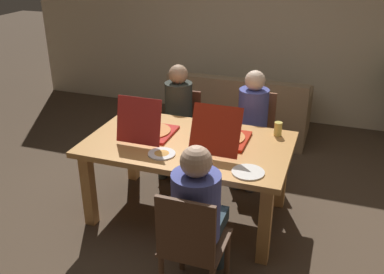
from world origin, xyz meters
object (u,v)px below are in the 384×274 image
(drinking_glass_2, at_px, (195,144))
(couch, at_px, (240,112))
(person_2, at_px, (252,119))
(person_1, at_px, (177,111))
(person_0, at_px, (199,208))
(pizza_box_0, at_px, (149,130))
(dining_table, at_px, (188,152))
(drinking_glass_1, at_px, (122,121))
(plate_0, at_px, (162,153))
(chair_0, at_px, (191,245))
(plate_1, at_px, (248,172))
(pizza_box_1, at_px, (223,137))
(chair_1, at_px, (182,123))
(chair_2, at_px, (253,131))
(drinking_glass_0, at_px, (278,129))

(drinking_glass_2, bearing_deg, couch, 92.63)
(person_2, height_order, couch, person_2)
(person_1, bearing_deg, person_0, -64.15)
(person_2, bearing_deg, pizza_box_0, -132.74)
(person_1, height_order, drinking_glass_2, person_1)
(dining_table, relative_size, drinking_glass_1, 15.48)
(person_2, relative_size, pizza_box_0, 2.41)
(person_1, relative_size, plate_0, 5.16)
(person_1, bearing_deg, dining_table, -62.20)
(chair_0, relative_size, person_2, 0.78)
(person_0, height_order, couch, person_0)
(plate_0, bearing_deg, plate_1, -5.18)
(pizza_box_0, bearing_deg, plate_1, -20.79)
(person_1, height_order, pizza_box_1, person_1)
(plate_0, bearing_deg, person_1, 105.06)
(person_2, bearing_deg, chair_1, 172.35)
(person_0, relative_size, chair_2, 1.32)
(person_0, distance_m, drinking_glass_1, 1.49)
(dining_table, bearing_deg, person_1, 117.80)
(drinking_glass_1, distance_m, couch, 2.09)
(dining_table, xyz_separation_m, plate_0, (-0.13, -0.31, 0.11))
(chair_0, relative_size, drinking_glass_0, 7.21)
(chair_2, distance_m, pizza_box_1, 0.97)
(person_1, distance_m, plate_1, 1.58)
(chair_0, xyz_separation_m, person_1, (-0.82, 1.84, 0.19))
(pizza_box_0, distance_m, drinking_glass_0, 1.18)
(person_1, xyz_separation_m, couch, (0.44, 1.20, -0.40))
(plate_1, bearing_deg, drinking_glass_1, 160.03)
(pizza_box_1, xyz_separation_m, drinking_glass_0, (0.43, 0.31, 0.01))
(pizza_box_1, xyz_separation_m, plate_0, (-0.42, -0.39, -0.04))
(plate_1, relative_size, drinking_glass_2, 2.06)
(chair_1, bearing_deg, plate_0, -76.65)
(person_1, xyz_separation_m, plate_0, (0.30, -1.12, 0.07))
(person_2, distance_m, drinking_glass_1, 1.33)
(drinking_glass_2, xyz_separation_m, couch, (-0.10, 2.14, -0.53))
(couch, bearing_deg, drinking_glass_1, -110.84)
(drinking_glass_1, bearing_deg, pizza_box_0, -17.37)
(drinking_glass_0, bearing_deg, chair_2, 119.18)
(pizza_box_1, distance_m, drinking_glass_0, 0.53)
(person_0, height_order, chair_2, person_0)
(chair_1, xyz_separation_m, person_2, (0.82, -0.11, 0.21))
(person_2, distance_m, pizza_box_1, 0.78)
(pizza_box_1, height_order, drinking_glass_0, pizza_box_1)
(dining_table, xyz_separation_m, chair_2, (0.39, 1.00, -0.15))
(drinking_glass_0, bearing_deg, person_2, 126.71)
(plate_1, height_order, drinking_glass_0, drinking_glass_0)
(chair_1, height_order, plate_1, chair_1)
(drinking_glass_0, bearing_deg, person_1, 160.41)
(person_1, distance_m, drinking_glass_1, 0.76)
(dining_table, height_order, pizza_box_0, pizza_box_0)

